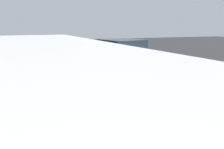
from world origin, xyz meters
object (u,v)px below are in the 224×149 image
at_px(parked_sedan_row_back_center, 61,53).
at_px(parked_sedan_behind_right, 124,55).
at_px(parked_sedan_behind_left, 17,65).
at_px(art_car_decorated, 123,81).

bearing_deg(parked_sedan_row_back_center, parked_sedan_behind_right, 41.82).
bearing_deg(parked_sedan_behind_right, parked_sedan_behind_left, -82.91).
relative_size(parked_sedan_row_back_center, parked_sedan_behind_left, 1.03).
bearing_deg(parked_sedan_behind_left, parked_sedan_row_back_center, 148.80).
relative_size(art_car_decorated, parked_sedan_row_back_center, 1.15).
distance_m(parked_sedan_behind_right, parked_sedan_behind_left, 5.08).
bearing_deg(parked_sedan_behind_left, art_car_decorated, 34.18).
height_order(parked_sedan_behind_right, parked_sedan_behind_left, parked_sedan_behind_left).
bearing_deg(art_car_decorated, parked_sedan_row_back_center, -158.97).
bearing_deg(parked_sedan_row_back_center, parked_sedan_behind_left, -38.20).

